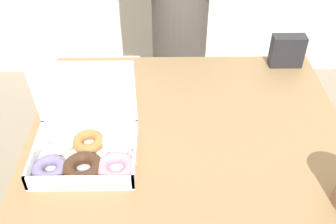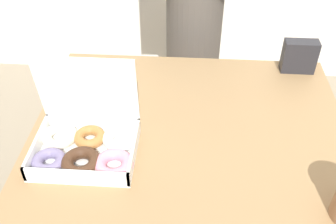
{
  "view_description": "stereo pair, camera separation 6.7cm",
  "coord_description": "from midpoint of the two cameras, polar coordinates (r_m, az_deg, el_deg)",
  "views": [
    {
      "loc": [
        -0.07,
        -0.88,
        1.51
      ],
      "look_at": [
        -0.06,
        -0.07,
        0.84
      ],
      "focal_mm": 42.0,
      "sensor_mm": 36.0,
      "label": 1
    },
    {
      "loc": [
        -0.01,
        -0.88,
        1.51
      ],
      "look_at": [
        -0.06,
        -0.07,
        0.84
      ],
      "focal_mm": 42.0,
      "sensor_mm": 36.0,
      "label": 2
    }
  ],
  "objects": [
    {
      "name": "table",
      "position": [
        1.46,
        1.13,
        -12.96
      ],
      "size": [
        0.96,
        0.83,
        0.71
      ],
      "color": "#99754C",
      "rests_on": "ground_plane"
    },
    {
      "name": "donut_box",
      "position": [
        1.11,
        -13.39,
        -5.19
      ],
      "size": [
        0.32,
        0.25,
        0.27
      ],
      "color": "white",
      "rests_on": "table"
    },
    {
      "name": "napkin_holder",
      "position": [
        1.51,
        15.69,
        8.51
      ],
      "size": [
        0.12,
        0.05,
        0.12
      ],
      "color": "#232328",
      "rests_on": "table"
    }
  ]
}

